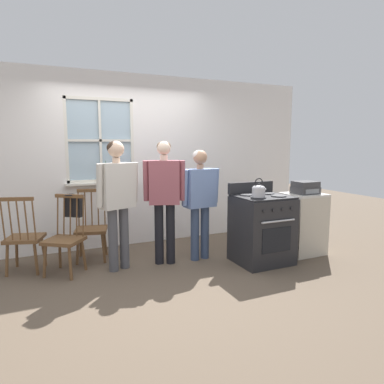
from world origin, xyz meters
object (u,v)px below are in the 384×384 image
(potted_plant, at_px, (106,176))
(side_counter, at_px, (303,223))
(stove, at_px, (262,228))
(person_teen_center, at_px, (164,192))
(stereo, at_px, (305,188))
(kettle, at_px, (259,190))
(chair_by_window, at_px, (65,239))
(person_elderly_left, at_px, (117,192))
(person_adult_right, at_px, (200,194))
(chair_center_cluster, at_px, (24,238))
(chair_near_wall, at_px, (91,229))
(handbag, at_px, (73,206))

(potted_plant, distance_m, side_counter, 3.05)
(stove, height_order, side_counter, stove)
(person_teen_center, bearing_deg, stereo, 7.39)
(potted_plant, height_order, stereo, potted_plant)
(kettle, xyz_separation_m, stereo, (0.95, 0.19, -0.04))
(chair_by_window, distance_m, person_elderly_left, 0.87)
(stereo, bearing_deg, person_adult_right, 164.97)
(person_elderly_left, xyz_separation_m, potted_plant, (0.04, 0.99, 0.11))
(chair_center_cluster, xyz_separation_m, kettle, (2.79, -1.06, 0.58))
(chair_near_wall, relative_size, side_counter, 1.10)
(person_teen_center, bearing_deg, handbag, -178.21)
(handbag, xyz_separation_m, stereo, (3.14, -0.80, 0.17))
(chair_near_wall, distance_m, handbag, 0.50)
(person_teen_center, height_order, potted_plant, person_teen_center)
(kettle, distance_m, handbag, 2.41)
(chair_near_wall, xyz_separation_m, potted_plant, (0.30, 0.45, 0.69))
(chair_near_wall, relative_size, handbag, 3.22)
(chair_by_window, bearing_deg, stove, 20.88)
(person_elderly_left, bearing_deg, potted_plant, 68.28)
(kettle, bearing_deg, person_elderly_left, 158.71)
(kettle, relative_size, side_counter, 0.27)
(handbag, height_order, stereo, stereo)
(chair_center_cluster, bearing_deg, chair_by_window, 166.99)
(kettle, distance_m, stereo, 0.97)
(chair_by_window, height_order, person_adult_right, person_adult_right)
(person_adult_right, distance_m, side_counter, 1.63)
(potted_plant, distance_m, handbag, 0.91)
(person_adult_right, relative_size, potted_plant, 4.38)
(person_elderly_left, bearing_deg, person_teen_center, -22.67)
(person_teen_center, height_order, side_counter, person_teen_center)
(stereo, bearing_deg, side_counter, 90.00)
(chair_near_wall, xyz_separation_m, stove, (2.11, -1.07, 0.03))
(chair_by_window, relative_size, person_teen_center, 0.60)
(person_adult_right, bearing_deg, stereo, -22.53)
(person_teen_center, bearing_deg, person_adult_right, 15.94)
(kettle, bearing_deg, chair_near_wall, 148.30)
(stereo, bearing_deg, chair_center_cluster, 166.81)
(person_adult_right, bearing_deg, potted_plant, 128.43)
(potted_plant, bearing_deg, person_elderly_left, -92.11)
(stereo, bearing_deg, chair_near_wall, 160.67)
(handbag, bearing_deg, stove, -19.95)
(chair_near_wall, bearing_deg, person_teen_center, -19.53)
(person_adult_right, height_order, stereo, person_adult_right)
(chair_center_cluster, distance_m, stereo, 3.88)
(chair_near_wall, height_order, potted_plant, potted_plant)
(chair_near_wall, relative_size, stereo, 2.90)
(stove, xyz_separation_m, potted_plant, (-1.81, 1.52, 0.65))
(stove, xyz_separation_m, side_counter, (0.79, 0.08, -0.02))
(person_elderly_left, relative_size, person_adult_right, 1.08)
(chair_center_cluster, xyz_separation_m, person_elderly_left, (1.11, -0.41, 0.57))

